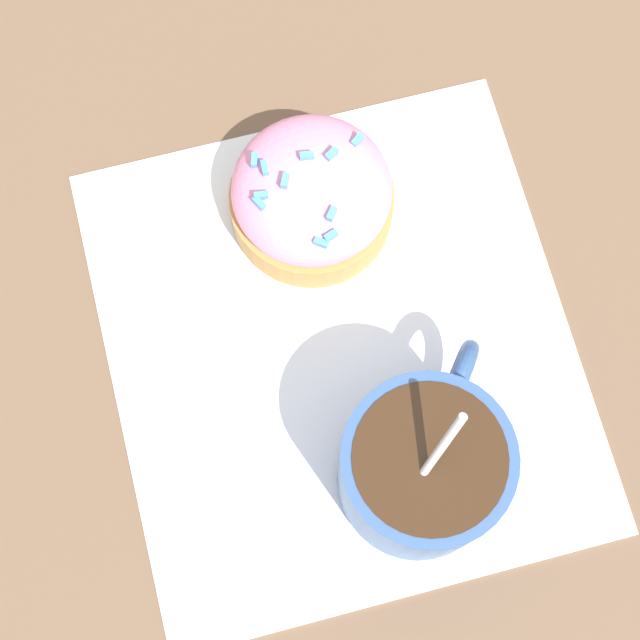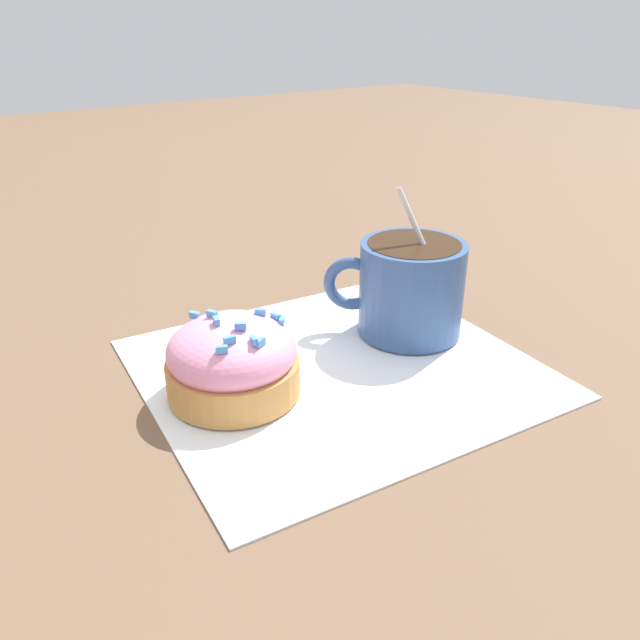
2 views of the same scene
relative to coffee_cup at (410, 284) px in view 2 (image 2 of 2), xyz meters
The scene contains 4 objects.
ground_plane 0.09m from the coffee_cup, behind, with size 3.00×3.00×0.00m, color brown.
paper_napkin 0.09m from the coffee_cup, behind, with size 0.29×0.27×0.00m.
coffee_cup is the anchor object (origin of this frame).
frosted_pastry 0.15m from the coffee_cup, behind, with size 0.09×0.09×0.06m.
Camera 2 is at (-0.24, -0.30, 0.23)m, focal length 35.00 mm.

